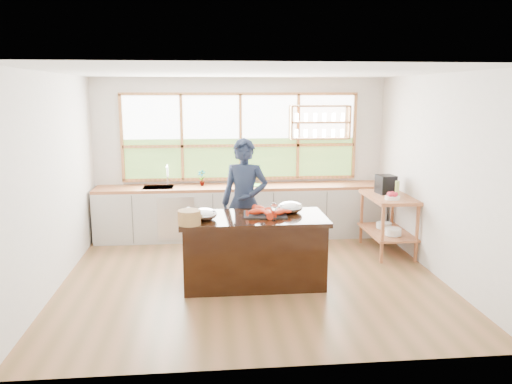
{
  "coord_description": "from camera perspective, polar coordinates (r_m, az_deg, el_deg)",
  "views": [
    {
      "loc": [
        -0.56,
        -6.35,
        2.46
      ],
      "look_at": [
        0.07,
        0.15,
        1.15
      ],
      "focal_mm": 35.0,
      "sensor_mm": 36.0,
      "label": 1
    }
  ],
  "objects": [
    {
      "name": "mixing_bowl_right",
      "position": [
        6.57,
        3.95,
        -1.76
      ],
      "size": [
        0.32,
        0.32,
        0.16
      ],
      "primitive_type": "ellipsoid",
      "color": "silver",
      "rests_on": "island"
    },
    {
      "name": "mixing_bowl_left",
      "position": [
        6.23,
        -5.93,
        -2.55
      ],
      "size": [
        0.32,
        0.32,
        0.15
      ],
      "primitive_type": "ellipsoid",
      "color": "silver",
      "rests_on": "island"
    },
    {
      "name": "island",
      "position": [
        6.49,
        -0.29,
        -6.63
      ],
      "size": [
        1.85,
        0.9,
        0.9
      ],
      "color": "black",
      "rests_on": "ground_plane"
    },
    {
      "name": "right_shelf_unit",
      "position": [
        7.96,
        14.88,
        -2.49
      ],
      "size": [
        0.62,
        1.1,
        0.9
      ],
      "color": "#A96D40",
      "rests_on": "ground_plane"
    },
    {
      "name": "fruit_bowl",
      "position": [
        7.63,
        15.33,
        -0.47
      ],
      "size": [
        0.22,
        0.22,
        0.11
      ],
      "color": "white",
      "rests_on": "right_shelf_unit"
    },
    {
      "name": "wicker_basket",
      "position": [
        6.01,
        -7.63,
        -2.91
      ],
      "size": [
        0.27,
        0.27,
        0.18
      ],
      "primitive_type": "cylinder",
      "color": "#9C7F43",
      "rests_on": "island"
    },
    {
      "name": "room_shell",
      "position": [
        6.92,
        -0.64,
        5.5
      ],
      "size": [
        5.02,
        4.52,
        2.71
      ],
      "color": "beige",
      "rests_on": "ground_plane"
    },
    {
      "name": "cutting_board",
      "position": [
        8.46,
        -0.78,
        0.8
      ],
      "size": [
        0.41,
        0.31,
        0.01
      ],
      "primitive_type": "cube",
      "rotation": [
        0.0,
        0.0,
        0.02
      ],
      "color": "#54BA41",
      "rests_on": "back_counter"
    },
    {
      "name": "parchment_roll",
      "position": [
        6.46,
        -7.71,
        -2.33
      ],
      "size": [
        0.09,
        0.3,
        0.08
      ],
      "primitive_type": "cylinder",
      "rotation": [
        1.57,
        0.0,
        0.04
      ],
      "color": "silver",
      "rests_on": "island"
    },
    {
      "name": "wine_bottle",
      "position": [
        7.73,
        15.83,
        0.28
      ],
      "size": [
        0.07,
        0.07,
        0.26
      ],
      "primitive_type": "cylinder",
      "rotation": [
        0.0,
        0.0,
        0.03
      ],
      "color": "#9DBE54",
      "rests_on": "right_shelf_unit"
    },
    {
      "name": "espresso_machine",
      "position": [
        8.03,
        14.61,
        0.85
      ],
      "size": [
        0.29,
        0.3,
        0.29
      ],
      "primitive_type": "cube",
      "rotation": [
        0.0,
        0.0,
        0.14
      ],
      "color": "black",
      "rests_on": "right_shelf_unit"
    },
    {
      "name": "wine_glass",
      "position": [
        6.15,
        2.07,
        -1.78
      ],
      "size": [
        0.08,
        0.08,
        0.22
      ],
      "color": "white",
      "rests_on": "island"
    },
    {
      "name": "ground_plane",
      "position": [
        6.83,
        -0.44,
        -9.74
      ],
      "size": [
        5.0,
        5.0,
        0.0
      ],
      "primitive_type": "plane",
      "color": "brown"
    },
    {
      "name": "back_counter",
      "position": [
        8.54,
        -1.73,
        -2.21
      ],
      "size": [
        4.9,
        0.63,
        0.9
      ],
      "color": "#BCB8B2",
      "rests_on": "ground_plane"
    },
    {
      "name": "lobster_pile",
      "position": [
        6.39,
        1.28,
        -2.22
      ],
      "size": [
        0.52,
        0.48,
        0.08
      ],
      "color": "#C34117",
      "rests_on": "slate_board"
    },
    {
      "name": "potted_plant",
      "position": [
        8.47,
        -6.22,
        1.64
      ],
      "size": [
        0.17,
        0.15,
        0.27
      ],
      "primitive_type": "imported",
      "rotation": [
        0.0,
        0.0,
        -0.43
      ],
      "color": "slate",
      "rests_on": "back_counter"
    },
    {
      "name": "slate_board",
      "position": [
        6.43,
        1.05,
        -2.59
      ],
      "size": [
        0.58,
        0.44,
        0.02
      ],
      "primitive_type": "cube",
      "rotation": [
        0.0,
        0.0,
        -0.08
      ],
      "color": "black",
      "rests_on": "island"
    },
    {
      "name": "cook",
      "position": [
        7.07,
        -1.3,
        -1.24
      ],
      "size": [
        0.76,
        0.61,
        1.83
      ],
      "primitive_type": "imported",
      "rotation": [
        0.0,
        0.0,
        -0.29
      ],
      "color": "#182136",
      "rests_on": "ground_plane"
    }
  ]
}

